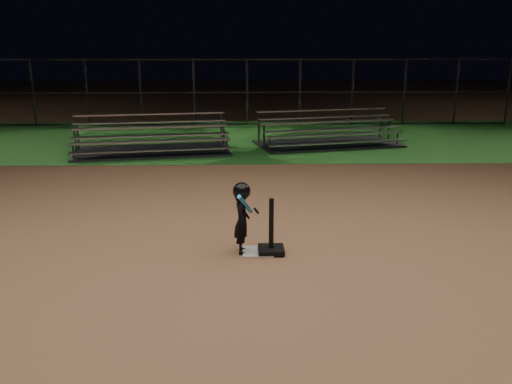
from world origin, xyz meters
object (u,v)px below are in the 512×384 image
at_px(home_plate, 258,251).
at_px(bleacher_right, 328,138).
at_px(bleacher_left, 152,145).
at_px(batting_tee, 271,242).
at_px(child_batter, 242,216).

bearing_deg(home_plate, bleacher_right, 74.34).
height_order(home_plate, bleacher_left, bleacher_left).
relative_size(batting_tee, child_batter, 0.76).
relative_size(home_plate, bleacher_right, 0.10).
bearing_deg(bleacher_left, home_plate, -79.43).
xyz_separation_m(child_batter, bleacher_left, (-2.54, 7.62, -0.35)).
xyz_separation_m(home_plate, bleacher_left, (-2.77, 7.63, 0.21)).
bearing_deg(bleacher_right, home_plate, -118.68).
bearing_deg(home_plate, child_batter, 179.14).
distance_m(batting_tee, child_batter, 0.58).
xyz_separation_m(batting_tee, child_batter, (-0.43, 0.03, 0.39)).
relative_size(bleacher_left, bleacher_right, 1.00).
bearing_deg(child_batter, bleacher_left, 15.73).
height_order(child_batter, bleacher_left, child_batter).
bearing_deg(child_batter, batting_tee, -97.38).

